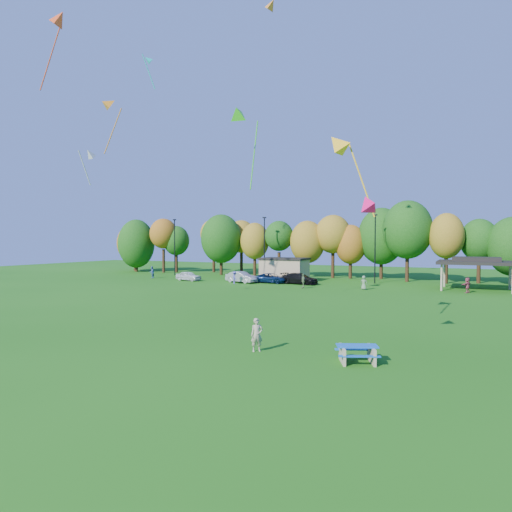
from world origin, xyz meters
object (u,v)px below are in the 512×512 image
at_px(picnic_table, 357,352).
at_px(car_b, 241,277).
at_px(kite_flyer, 257,335).
at_px(car_c, 271,278).
at_px(car_d, 300,279).
at_px(car_a, 189,276).

bearing_deg(picnic_table, car_b, 101.90).
relative_size(picnic_table, car_b, 0.52).
bearing_deg(kite_flyer, car_c, 74.70).
height_order(car_c, car_d, car_d).
bearing_deg(car_a, picnic_table, -128.91).
xyz_separation_m(car_a, car_c, (11.96, 1.83, -0.01)).
bearing_deg(car_d, kite_flyer, -154.46).
height_order(car_a, car_d, car_d).
height_order(car_b, car_c, car_b).
bearing_deg(kite_flyer, car_b, 80.85).
height_order(picnic_table, car_b, car_b).
bearing_deg(picnic_table, kite_flyer, 158.09).
distance_m(car_a, car_b, 8.13).
relative_size(kite_flyer, car_d, 0.35).
height_order(picnic_table, car_c, car_c).
distance_m(car_a, car_d, 16.01).
xyz_separation_m(picnic_table, car_c, (-19.54, 34.26, 0.17)).
distance_m(kite_flyer, car_a, 41.92).
distance_m(car_a, car_c, 12.10).
xyz_separation_m(car_a, car_d, (15.89, 1.99, 0.07)).
height_order(kite_flyer, car_a, kite_flyer).
height_order(car_b, car_d, car_b).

